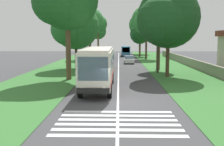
# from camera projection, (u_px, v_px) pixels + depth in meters

# --- Properties ---
(ground) EXTENTS (160.00, 160.00, 0.00)m
(ground) POSITION_uv_depth(u_px,v_px,m) (118.00, 102.00, 20.92)
(ground) COLOR #424244
(grass_verge_left) EXTENTS (120.00, 8.00, 0.04)m
(grass_verge_left) POSITION_uv_depth(u_px,v_px,m) (53.00, 75.00, 35.99)
(grass_verge_left) COLOR #387533
(grass_verge_left) RESTS_ON ground
(grass_verge_right) EXTENTS (120.00, 8.00, 0.04)m
(grass_verge_right) POSITION_uv_depth(u_px,v_px,m) (185.00, 76.00, 35.60)
(grass_verge_right) COLOR #387533
(grass_verge_right) RESTS_ON ground
(centre_line) EXTENTS (110.00, 0.16, 0.01)m
(centre_line) POSITION_uv_depth(u_px,v_px,m) (118.00, 75.00, 35.80)
(centre_line) COLOR silver
(centre_line) RESTS_ON ground
(coach_bus) EXTENTS (11.16, 2.62, 3.73)m
(coach_bus) POSITION_uv_depth(u_px,v_px,m) (98.00, 66.00, 26.12)
(coach_bus) COLOR silver
(coach_bus) RESTS_ON ground
(zebra_crossing) EXTENTS (4.95, 6.80, 0.01)m
(zebra_crossing) POSITION_uv_depth(u_px,v_px,m) (118.00, 122.00, 15.99)
(zebra_crossing) COLOR silver
(zebra_crossing) RESTS_ON ground
(trailing_car_0) EXTENTS (4.30, 1.78, 1.43)m
(trailing_car_0) POSITION_uv_depth(u_px,v_px,m) (108.00, 64.00, 44.81)
(trailing_car_0) COLOR #B21E1E
(trailing_car_0) RESTS_ON ground
(trailing_car_1) EXTENTS (4.30, 1.78, 1.43)m
(trailing_car_1) POSITION_uv_depth(u_px,v_px,m) (129.00, 60.00, 52.77)
(trailing_car_1) COLOR silver
(trailing_car_1) RESTS_ON ground
(trailing_car_2) EXTENTS (4.30, 1.78, 1.43)m
(trailing_car_2) POSITION_uv_depth(u_px,v_px,m) (109.00, 58.00, 58.00)
(trailing_car_2) COLOR navy
(trailing_car_2) RESTS_ON ground
(trailing_car_3) EXTENTS (4.30, 1.78, 1.43)m
(trailing_car_3) POSITION_uv_depth(u_px,v_px,m) (110.00, 56.00, 64.24)
(trailing_car_3) COLOR black
(trailing_car_3) RESTS_ON ground
(trailing_minibus_0) EXTENTS (6.00, 2.14, 2.53)m
(trailing_minibus_0) POSITION_uv_depth(u_px,v_px,m) (126.00, 50.00, 73.55)
(trailing_minibus_0) COLOR teal
(trailing_minibus_0) RESTS_ON ground
(roadside_tree_left_0) EXTENTS (8.31, 6.77, 12.17)m
(roadside_tree_left_0) POSITION_uv_depth(u_px,v_px,m) (65.00, 1.00, 31.26)
(roadside_tree_left_0) COLOR brown
(roadside_tree_left_0) RESTS_ON grass_verge_left
(roadside_tree_left_1) EXTENTS (8.54, 6.85, 9.73)m
(roadside_tree_left_1) POSITION_uv_depth(u_px,v_px,m) (75.00, 28.00, 42.64)
(roadside_tree_left_1) COLOR #3D2D1E
(roadside_tree_left_1) RESTS_ON grass_verge_left
(roadside_tree_left_2) EXTENTS (5.23, 4.43, 10.22)m
(roadside_tree_left_2) POSITION_uv_depth(u_px,v_px,m) (98.00, 25.00, 70.83)
(roadside_tree_left_2) COLOR brown
(roadside_tree_left_2) RESTS_ON grass_verge_left
(roadside_tree_left_3) EXTENTS (5.56, 4.69, 8.85)m
(roadside_tree_left_3) POSITION_uv_depth(u_px,v_px,m) (98.00, 32.00, 82.43)
(roadside_tree_left_3) COLOR brown
(roadside_tree_left_3) RESTS_ON grass_verge_left
(roadside_tree_left_4) EXTENTS (7.37, 6.00, 11.18)m
(roadside_tree_left_4) POSITION_uv_depth(u_px,v_px,m) (89.00, 22.00, 62.37)
(roadside_tree_left_4) COLOR #4C3826
(roadside_tree_left_4) RESTS_ON grass_verge_left
(roadside_tree_right_0) EXTENTS (5.52, 4.86, 7.95)m
(roadside_tree_right_0) POSITION_uv_depth(u_px,v_px,m) (139.00, 35.00, 71.11)
(roadside_tree_right_0) COLOR brown
(roadside_tree_right_0) RESTS_ON grass_verge_right
(roadside_tree_right_1) EXTENTS (8.15, 6.56, 11.66)m
(roadside_tree_right_1) POSITION_uv_depth(u_px,v_px,m) (140.00, 25.00, 82.87)
(roadside_tree_right_1) COLOR brown
(roadside_tree_right_1) RESTS_ON grass_verge_right
(roadside_tree_right_2) EXTENTS (9.01, 7.48, 10.67)m
(roadside_tree_right_2) POSITION_uv_depth(u_px,v_px,m) (166.00, 19.00, 33.52)
(roadside_tree_right_2) COLOR #4C3826
(roadside_tree_right_2) RESTS_ON grass_verge_right
(roadside_tree_right_3) EXTENTS (5.25, 4.60, 9.88)m
(roadside_tree_right_3) POSITION_uv_depth(u_px,v_px,m) (158.00, 18.00, 41.65)
(roadside_tree_right_3) COLOR #4C3826
(roadside_tree_right_3) RESTS_ON grass_verge_right
(roadside_tree_right_4) EXTENTS (7.65, 6.54, 11.71)m
(roadside_tree_right_4) POSITION_uv_depth(u_px,v_px,m) (146.00, 21.00, 63.00)
(roadside_tree_right_4) COLOR #3D2D1E
(roadside_tree_right_4) RESTS_ON grass_verge_right
(utility_pole) EXTENTS (0.24, 1.40, 7.91)m
(utility_pole) POSITION_uv_depth(u_px,v_px,m) (158.00, 42.00, 37.52)
(utility_pole) COLOR #473828
(utility_pole) RESTS_ON grass_verge_right
(roadside_wall) EXTENTS (70.00, 0.40, 1.35)m
(roadside_wall) POSITION_uv_depth(u_px,v_px,m) (201.00, 66.00, 40.40)
(roadside_wall) COLOR gray
(roadside_wall) RESTS_ON grass_verge_right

